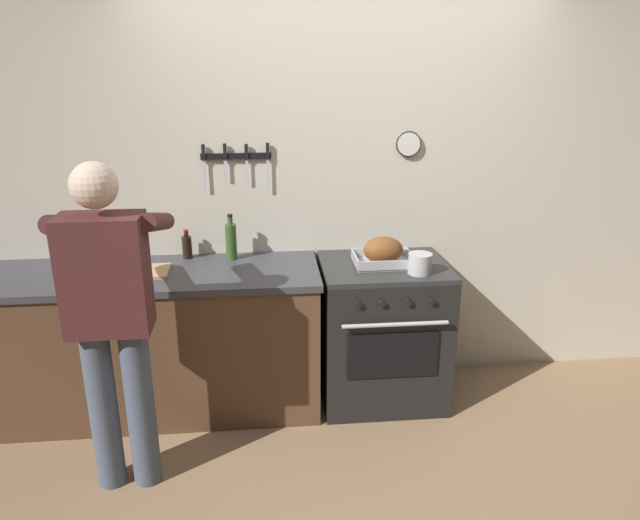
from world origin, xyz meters
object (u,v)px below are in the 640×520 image
person_cook (111,310)px  roasting_pan (383,252)px  stove (382,332)px  cutting_board (137,272)px  bottle_soy_sauce (187,246)px  bottle_hot_sauce (101,261)px  saucepan (420,264)px  bottle_olive_oil (231,241)px

person_cook → roasting_pan: person_cook is taller
stove → cutting_board: 1.53m
bottle_soy_sauce → bottle_hot_sauce: bottle_soy_sauce is taller
stove → bottle_soy_sauce: (-1.20, 0.24, 0.52)m
stove → saucepan: size_ratio=6.53×
person_cook → bottle_olive_oil: size_ratio=5.83×
stove → bottle_soy_sauce: bearing=168.8°
person_cook → saucepan: 1.69m
roasting_pan → saucepan: (0.18, -0.17, -0.02)m
bottle_olive_oil → bottle_soy_sauce: bearing=170.2°
person_cook → saucepan: bearing=-62.8°
bottle_olive_oil → bottle_hot_sauce: bearing=-168.1°
roasting_pan → cutting_board: (-1.44, -0.01, -0.07)m
bottle_soy_sauce → roasting_pan: bearing=-11.6°
stove → roasting_pan: size_ratio=2.56×
roasting_pan → saucepan: size_ratio=2.56×
stove → bottle_olive_oil: bottle_olive_oil is taller
cutting_board → bottle_olive_oil: (0.53, 0.21, 0.11)m
stove → bottle_soy_sauce: size_ratio=4.93×
roasting_pan → cutting_board: roasting_pan is taller
stove → bottle_olive_oil: size_ratio=3.16×
stove → saucepan: (0.17, -0.17, 0.51)m
stove → saucepan: bearing=-45.9°
cutting_board → person_cook: bearing=-89.5°
roasting_pan → bottle_hot_sauce: 1.65m
saucepan → cutting_board: saucepan is taller
cutting_board → bottle_soy_sauce: (0.26, 0.26, 0.07)m
cutting_board → saucepan: bearing=-5.4°
cutting_board → bottle_hot_sauce: (-0.21, 0.06, 0.06)m
cutting_board → bottle_soy_sauce: bearing=45.0°
bottle_hot_sauce → bottle_olive_oil: size_ratio=0.57×
person_cook → roasting_pan: size_ratio=4.72×
saucepan → bottle_soy_sauce: 1.43m
person_cook → bottle_olive_oil: person_cook is taller
roasting_pan → bottle_olive_oil: (-0.91, 0.20, 0.04)m
roasting_pan → bottle_hot_sauce: size_ratio=2.18×
cutting_board → bottle_hot_sauce: size_ratio=2.22×
bottle_soy_sauce → bottle_olive_oil: 0.28m
person_cook → roasting_pan: bearing=-55.0°
bottle_hot_sauce → cutting_board: bearing=-15.0°
stove → person_cook: size_ratio=0.54×
roasting_pan → bottle_soy_sauce: 1.21m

